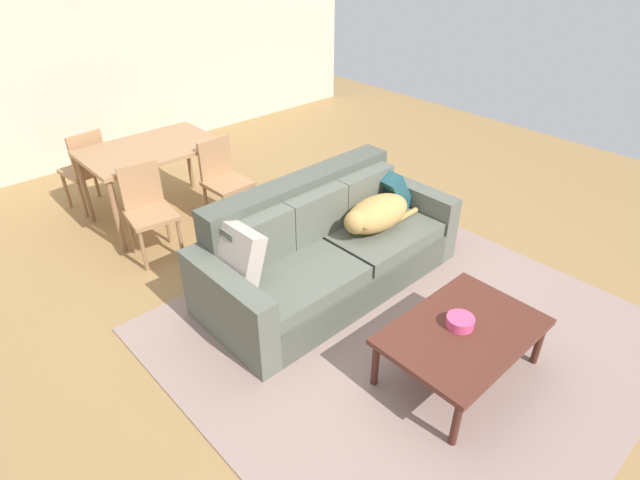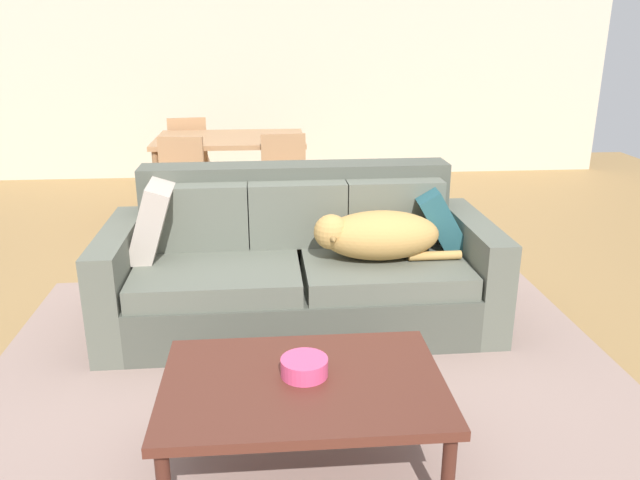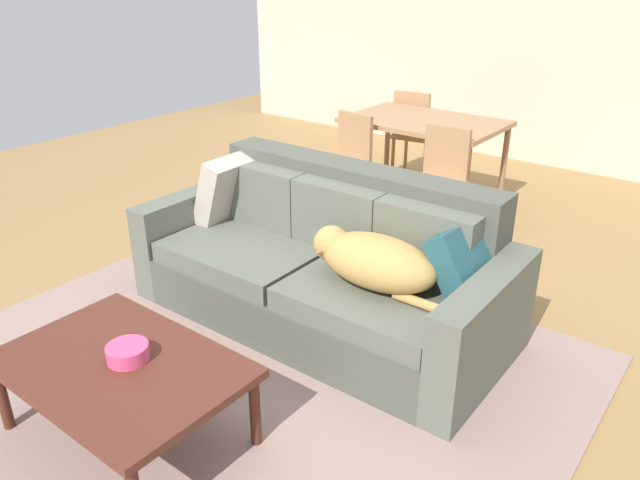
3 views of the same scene
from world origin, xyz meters
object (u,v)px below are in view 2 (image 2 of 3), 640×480
Objects in this scene: throw_pillow_by_left_arm at (152,220)px; dining_table at (231,146)px; throw_pillow_by_right_arm at (438,217)px; dining_chair_near_left at (179,187)px; dining_chair_near_right at (285,183)px; dog_on_left_cushion at (376,235)px; coffee_table at (303,390)px; dining_chair_far_left at (189,157)px; bowl_on_coffee_table at (304,367)px; couch at (299,266)px.

throw_pillow_by_left_arm reaches higher than dining_table.
dining_chair_near_left is (-1.72, 1.35, -0.11)m from throw_pillow_by_right_arm.
dining_table is at bearing 126.13° from dining_chair_near_right.
dining_chair_near_right is at bearing 105.44° from dog_on_left_cushion.
coffee_table is 4.15m from dining_chair_far_left.
bowl_on_coffee_table is 4.11m from dining_chair_far_left.
dining_chair_near_right reaches higher than dog_on_left_cushion.
throw_pillow_by_left_arm is at bearing 118.59° from coffee_table.
throw_pillow_by_left_arm is at bearing 84.13° from dining_chair_far_left.
coffee_table is (-0.91, -1.46, -0.23)m from throw_pillow_by_right_arm.
dining_chair_far_left is at bearing 124.51° from throw_pillow_by_right_arm.
throw_pillow_by_left_arm is at bearing 176.73° from couch.
couch reaches higher than throw_pillow_by_right_arm.
coffee_table is at bearing -82.80° from dining_table.
dog_on_left_cushion is at bearing 107.90° from dining_chair_far_left.
couch is at bearing 158.48° from dog_on_left_cushion.
throw_pillow_by_right_arm reaches higher than dog_on_left_cushion.
throw_pillow_by_left_arm is 0.51× the size of dining_chair_near_left.
dining_chair_near_right is (0.81, 1.41, -0.13)m from throw_pillow_by_left_arm.
couch is at bearing -2.68° from throw_pillow_by_left_arm.
dining_table is (-1.34, 1.96, 0.10)m from throw_pillow_by_right_arm.
coffee_table is at bearing -65.54° from dining_chair_near_left.
coffee_table is at bearing -101.22° from bowl_on_coffee_table.
dog_on_left_cushion is 1.68m from dining_chair_near_right.
dining_chair_far_left is at bearing 108.95° from couch.
dog_on_left_cushion is at bearing -42.02° from dining_chair_near_left.
dining_table is at bearing 79.91° from throw_pillow_by_left_arm.
dining_chair_near_right is (-0.88, 1.40, -0.10)m from throw_pillow_by_right_arm.
throw_pillow_by_right_arm is 0.43× the size of dining_chair_near_left.
bowl_on_coffee_table is (-0.48, -1.20, -0.13)m from dog_on_left_cushion.
dining_chair_near_left is at bearing 129.09° from dog_on_left_cushion.
bowl_on_coffee_table is 0.21× the size of dining_chair_far_left.
dining_table is (-0.92, 2.18, 0.13)m from dog_on_left_cushion.
throw_pillow_by_right_arm is 3.16m from dining_chair_far_left.
dog_on_left_cushion is 0.77× the size of coffee_table.
bowl_on_coffee_table is at bearing -92.81° from couch.
dining_chair_near_left is at bearing 106.54° from bowl_on_coffee_table.
bowl_on_coffee_table is at bearing -82.58° from dining_table.
dog_on_left_cushion is at bearing -76.49° from dining_chair_near_right.
couch is 5.07× the size of throw_pillow_by_left_arm.
throw_pillow_by_left_arm is at bearing -80.53° from dining_chair_near_left.
couch is 2.58× the size of dining_chair_near_left.
coffee_table is 1.24× the size of dining_chair_far_left.
bowl_on_coffee_table is at bearing -92.82° from dining_chair_near_right.
dining_chair_near_right reaches higher than dining_table.
coffee_table is at bearing -112.07° from dog_on_left_cushion.
throw_pillow_by_left_arm is at bearing -179.41° from throw_pillow_by_right_arm.
dining_chair_far_left reaches higher than dining_table.
dining_table is at bearing 117.32° from dining_chair_far_left.
couch is 2.68× the size of dog_on_left_cushion.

